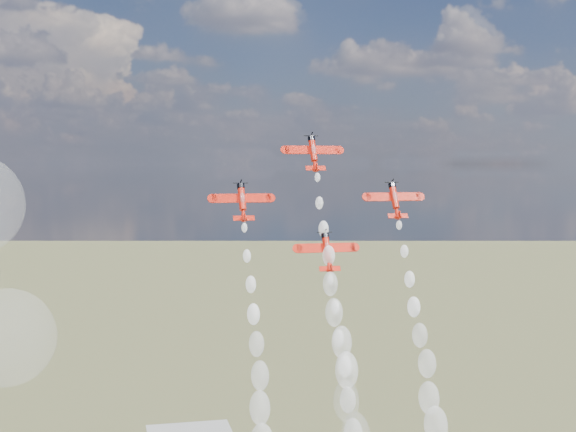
# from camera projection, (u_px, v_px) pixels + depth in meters

# --- Properties ---
(plane_lead) EXTENTS (10.65, 5.66, 6.93)m
(plane_lead) POSITION_uv_depth(u_px,v_px,m) (313.00, 152.00, 151.02)
(plane_lead) COLOR red
(plane_lead) RESTS_ON ground
(plane_left) EXTENTS (10.65, 5.66, 6.93)m
(plane_left) POSITION_uv_depth(u_px,v_px,m) (242.00, 201.00, 143.56)
(plane_left) COLOR red
(plane_left) RESTS_ON ground
(plane_right) EXTENTS (10.65, 5.66, 6.93)m
(plane_right) POSITION_uv_depth(u_px,v_px,m) (395.00, 199.00, 149.92)
(plane_right) COLOR red
(plane_right) RESTS_ON ground
(plane_slot) EXTENTS (10.65, 5.66, 6.93)m
(plane_slot) POSITION_uv_depth(u_px,v_px,m) (327.00, 251.00, 142.46)
(plane_slot) COLOR red
(plane_slot) RESTS_ON ground
(smoke_trail_lead) EXTENTS (5.96, 31.52, 53.64)m
(smoke_trail_lead) POSITION_uv_depth(u_px,v_px,m) (352.00, 424.00, 129.46)
(smoke_trail_lead) COLOR white
(smoke_trail_lead) RESTS_ON plane_lead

